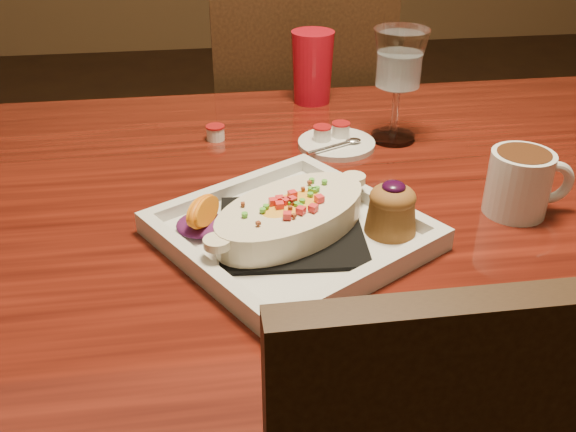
{
  "coord_description": "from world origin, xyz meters",
  "views": [
    {
      "loc": [
        -0.23,
        -0.84,
        1.2
      ],
      "look_at": [
        -0.13,
        -0.11,
        0.77
      ],
      "focal_mm": 40.0,
      "sensor_mm": 36.0,
      "label": 1
    }
  ],
  "objects": [
    {
      "name": "table",
      "position": [
        0.0,
        0.0,
        0.65
      ],
      "size": [
        1.5,
        0.9,
        0.75
      ],
      "color": "maroon",
      "rests_on": "floor"
    },
    {
      "name": "chair_far",
      "position": [
        -0.0,
        0.63,
        0.51
      ],
      "size": [
        0.42,
        0.42,
        0.93
      ],
      "rotation": [
        0.0,
        0.0,
        3.14
      ],
      "color": "black",
      "rests_on": "floor"
    },
    {
      "name": "plate",
      "position": [
        -0.12,
        -0.14,
        0.78
      ],
      "size": [
        0.4,
        0.4,
        0.08
      ],
      "rotation": [
        0.0,
        0.0,
        0.54
      ],
      "color": "silver",
      "rests_on": "table"
    },
    {
      "name": "coffee_mug",
      "position": [
        0.2,
        -0.11,
        0.8
      ],
      "size": [
        0.12,
        0.09,
        0.09
      ],
      "rotation": [
        0.0,
        0.0,
        -0.08
      ],
      "color": "silver",
      "rests_on": "table"
    },
    {
      "name": "goblet",
      "position": [
        0.1,
        0.17,
        0.88
      ],
      "size": [
        0.09,
        0.09,
        0.19
      ],
      "color": "silver",
      "rests_on": "table"
    },
    {
      "name": "saucer",
      "position": [
        -0.01,
        0.15,
        0.76
      ],
      "size": [
        0.13,
        0.13,
        0.09
      ],
      "color": "silver",
      "rests_on": "table"
    },
    {
      "name": "creamer_loose",
      "position": [
        -0.21,
        0.21,
        0.76
      ],
      "size": [
        0.03,
        0.03,
        0.03
      ],
      "color": "silver",
      "rests_on": "table"
    },
    {
      "name": "red_tumbler",
      "position": [
        -0.01,
        0.38,
        0.82
      ],
      "size": [
        0.08,
        0.08,
        0.14
      ],
      "primitive_type": "cone",
      "color": "#AE0C1C",
      "rests_on": "table"
    }
  ]
}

